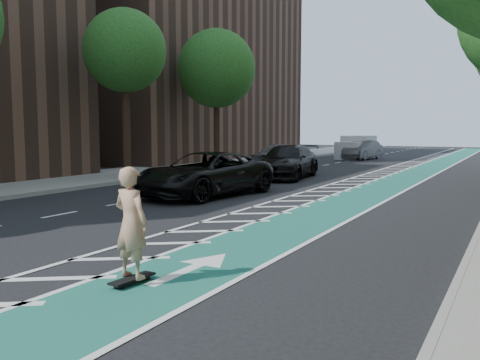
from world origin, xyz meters
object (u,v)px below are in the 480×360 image
Objects in this scene: suv_near at (205,174)px; suv_far at (287,162)px; barrel_a at (195,182)px; skateboarder at (131,223)px.

suv_far is (-0.09, 7.28, 0.01)m from suv_near.
suv_near is 1.03× the size of suv_far.
barrel_a is at bearing -101.85° from suv_far.
suv_near is at bearing -58.79° from skateboarder.
suv_near is 6.26× the size of barrel_a.
suv_far reaches higher than barrel_a.
skateboarder is 0.31× the size of suv_near.
suv_far is at bearing 85.67° from barrel_a.
skateboarder is 1.92× the size of barrel_a.
suv_far is at bearing -69.56° from skateboarder.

